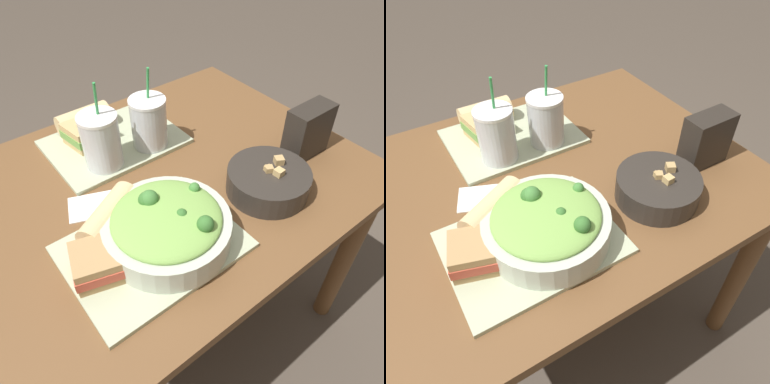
# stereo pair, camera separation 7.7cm
# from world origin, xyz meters

# --- Properties ---
(ground_plane) EXTENTS (12.00, 12.00, 0.00)m
(ground_plane) POSITION_xyz_m (0.00, 0.00, 0.00)
(ground_plane) COLOR #4C4238
(dining_table) EXTENTS (1.11, 0.83, 0.70)m
(dining_table) POSITION_xyz_m (0.00, 0.00, 0.60)
(dining_table) COLOR brown
(dining_table) RESTS_ON ground_plane
(tray_near) EXTENTS (0.37, 0.28, 0.01)m
(tray_near) POSITION_xyz_m (-0.13, -0.18, 0.71)
(tray_near) COLOR #B2BC99
(tray_near) RESTS_ON dining_table
(tray_far) EXTENTS (0.37, 0.28, 0.01)m
(tray_far) POSITION_xyz_m (0.00, 0.21, 0.71)
(tray_far) COLOR #B2BC99
(tray_far) RESTS_ON dining_table
(salad_bowl) EXTENTS (0.28, 0.28, 0.11)m
(salad_bowl) POSITION_xyz_m (-0.09, -0.19, 0.76)
(salad_bowl) COLOR beige
(salad_bowl) RESTS_ON tray_near
(soup_bowl) EXTENTS (0.21, 0.21, 0.08)m
(soup_bowl) POSITION_xyz_m (0.20, -0.21, 0.74)
(soup_bowl) COLOR #2D2823
(soup_bowl) RESTS_ON dining_table
(sandwich_near) EXTENTS (0.14, 0.13, 0.06)m
(sandwich_near) POSITION_xyz_m (-0.24, -0.17, 0.75)
(sandwich_near) COLOR tan
(sandwich_near) RESTS_ON tray_near
(baguette_near) EXTENTS (0.18, 0.14, 0.07)m
(baguette_near) POSITION_xyz_m (-0.17, -0.08, 0.75)
(baguette_near) COLOR #DBBC84
(baguette_near) RESTS_ON tray_near
(sandwich_far) EXTENTS (0.12, 0.11, 0.06)m
(sandwich_far) POSITION_xyz_m (-0.06, 0.25, 0.75)
(sandwich_far) COLOR tan
(sandwich_far) RESTS_ON tray_far
(baguette_far) EXTENTS (0.15, 0.07, 0.07)m
(baguette_far) POSITION_xyz_m (-0.04, 0.31, 0.75)
(baguette_far) COLOR #DBBC84
(baguette_far) RESTS_ON tray_far
(drink_cup_dark) EXTENTS (0.10, 0.10, 0.24)m
(drink_cup_dark) POSITION_xyz_m (-0.07, 0.13, 0.79)
(drink_cup_dark) COLOR silver
(drink_cup_dark) RESTS_ON tray_far
(drink_cup_red) EXTENTS (0.10, 0.10, 0.23)m
(drink_cup_red) POSITION_xyz_m (0.07, 0.13, 0.78)
(drink_cup_red) COLOR silver
(drink_cup_red) RESTS_ON tray_far
(chip_bag) EXTENTS (0.13, 0.07, 0.15)m
(chip_bag) POSITION_xyz_m (0.40, -0.16, 0.78)
(chip_bag) COLOR #28231E
(chip_bag) RESTS_ON dining_table
(napkin_folded) EXTENTS (0.15, 0.13, 0.00)m
(napkin_folded) POSITION_xyz_m (-0.17, 0.02, 0.71)
(napkin_folded) COLOR white
(napkin_folded) RESTS_ON dining_table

